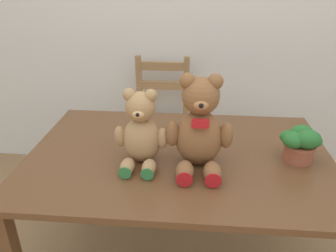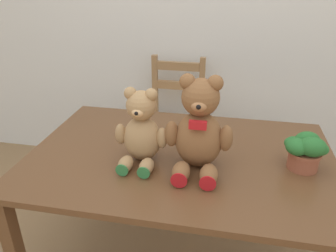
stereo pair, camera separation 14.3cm
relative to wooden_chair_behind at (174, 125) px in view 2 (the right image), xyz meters
The scene contains 6 objects.
wall_back 0.90m from the wooden_chair_behind, 58.01° to the left, with size 8.00×0.04×2.60m, color silver.
dining_table 0.86m from the wooden_chair_behind, 77.84° to the right, with size 1.44×0.95×0.72m.
wooden_chair_behind is the anchor object (origin of this frame).
teddy_bear_left 1.00m from the wooden_chair_behind, 89.21° to the right, with size 0.24×0.24×0.35m.
teddy_bear_right 1.05m from the wooden_chair_behind, 73.69° to the right, with size 0.29×0.29×0.42m.
potted_plant 1.16m from the wooden_chair_behind, 49.23° to the right, with size 0.18×0.15×0.17m.
Camera 2 is at (0.20, -0.86, 1.52)m, focal length 35.00 mm.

